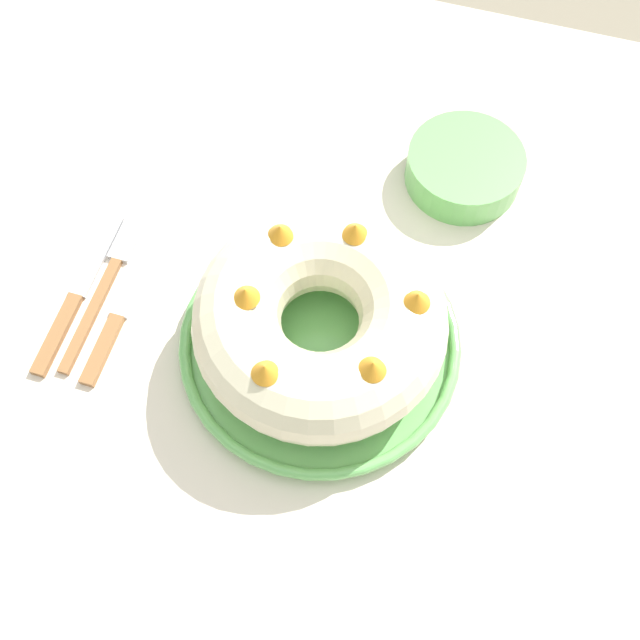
{
  "coord_description": "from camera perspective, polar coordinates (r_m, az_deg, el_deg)",
  "views": [
    {
      "loc": [
        0.08,
        -0.3,
        1.47
      ],
      "look_at": [
        -0.01,
        0.01,
        0.81
      ],
      "focal_mm": 42.0,
      "sensor_mm": 36.0,
      "label": 1
    }
  ],
  "objects": [
    {
      "name": "serving_knife",
      "position": [
        0.86,
        -18.16,
        1.55
      ],
      "size": [
        0.02,
        0.22,
        0.01
      ],
      "rotation": [
        0.0,
        0.0,
        0.05
      ],
      "color": "#936038",
      "rests_on": "dining_table"
    },
    {
      "name": "cake_knife",
      "position": [
        0.84,
        -15.22,
        0.08
      ],
      "size": [
        0.02,
        0.18,
        0.01
      ],
      "rotation": [
        0.0,
        0.0,
        0.1
      ],
      "color": "#936038",
      "rests_on": "dining_table"
    },
    {
      "name": "serving_dish",
      "position": [
        0.79,
        -0.0,
        -1.77
      ],
      "size": [
        0.3,
        0.3,
        0.02
      ],
      "color": "#6BB760",
      "rests_on": "dining_table"
    },
    {
      "name": "ground_plane",
      "position": [
        1.5,
        0.37,
        -14.13
      ],
      "size": [
        8.0,
        8.0,
        0.0
      ],
      "primitive_type": "plane",
      "color": "gray"
    },
    {
      "name": "bundt_cake",
      "position": [
        0.74,
        0.0,
        0.02
      ],
      "size": [
        0.25,
        0.25,
        0.1
      ],
      "color": "beige",
      "rests_on": "serving_dish"
    },
    {
      "name": "fork",
      "position": [
        0.86,
        -15.91,
        2.88
      ],
      "size": [
        0.02,
        0.2,
        0.01
      ],
      "rotation": [
        0.0,
        0.0,
        -0.02
      ],
      "color": "#936038",
      "rests_on": "dining_table"
    },
    {
      "name": "dining_table",
      "position": [
        0.87,
        0.62,
        -5.13
      ],
      "size": [
        1.26,
        1.11,
        0.74
      ],
      "color": "beige",
      "rests_on": "ground_plane"
    },
    {
      "name": "side_bowl",
      "position": [
        0.91,
        10.94,
        11.33
      ],
      "size": [
        0.14,
        0.14,
        0.04
      ],
      "primitive_type": "cylinder",
      "color": "#6BB760",
      "rests_on": "dining_table"
    }
  ]
}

